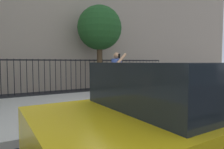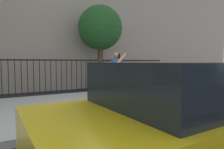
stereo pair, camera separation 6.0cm
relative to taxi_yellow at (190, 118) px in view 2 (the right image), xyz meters
name	(u,v)px [view 2 (the right image)]	position (x,y,z in m)	size (l,w,h in m)	color
ground_plane	(145,123)	(0.77, 1.88, -0.70)	(60.00, 60.00, 0.00)	black
sidewalk	(103,103)	(0.77, 4.08, -0.63)	(28.00, 4.40, 0.15)	#B2ADA3
building_facade	(55,7)	(0.77, 10.38, 4.03)	(28.00, 4.00, 9.47)	tan
iron_fence	(69,71)	(0.77, 7.78, 0.32)	(12.03, 0.04, 1.60)	black
taxi_yellow	(190,118)	(0.00, 0.00, 0.00)	(4.24, 1.93, 1.45)	yellow
pedestrian_on_phone	(116,73)	(1.09, 3.78, 0.39)	(0.53, 0.72, 1.62)	#936B4C
street_bench	(151,81)	(3.50, 4.83, -0.05)	(1.60, 0.45, 0.95)	brown
street_tree_far	(100,28)	(2.22, 7.23, 2.44)	(2.22, 2.22, 4.28)	#4C3823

